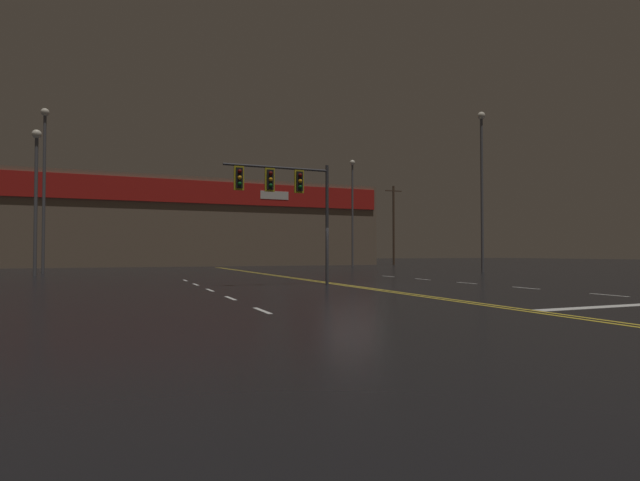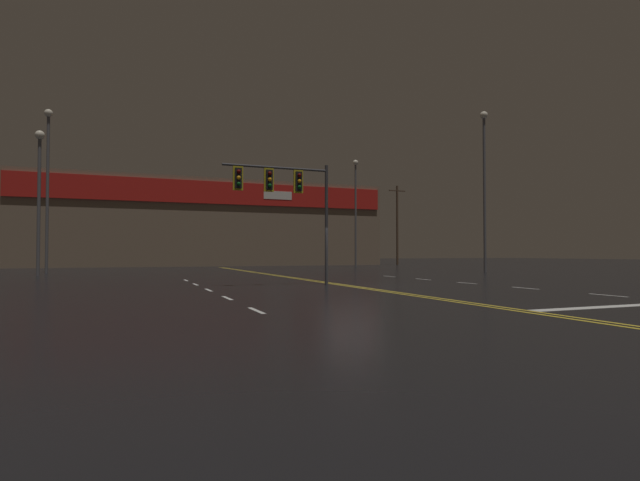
% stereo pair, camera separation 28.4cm
% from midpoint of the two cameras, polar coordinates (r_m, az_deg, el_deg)
% --- Properties ---
extents(ground_plane, '(200.00, 200.00, 0.00)m').
position_cam_midpoint_polar(ground_plane, '(20.97, 3.29, -5.24)').
color(ground_plane, black).
extents(road_markings, '(17.51, 60.00, 0.01)m').
position_cam_midpoint_polar(road_markings, '(19.72, 9.40, -5.45)').
color(road_markings, gold).
rests_on(road_markings, ground).
extents(traffic_signal_median, '(4.66, 0.36, 5.26)m').
position_cam_midpoint_polar(traffic_signal_median, '(21.33, -4.57, 5.90)').
color(traffic_signal_median, '#38383D').
rests_on(traffic_signal_median, ground).
extents(streetlight_near_right, '(0.56, 0.56, 11.43)m').
position_cam_midpoint_polar(streetlight_near_right, '(39.68, -29.16, 7.01)').
color(streetlight_near_right, '#59595E').
rests_on(streetlight_near_right, ground).
extents(streetlight_median_approach, '(0.56, 0.56, 11.84)m').
position_cam_midpoint_polar(streetlight_median_approach, '(38.88, 17.80, 7.39)').
color(streetlight_median_approach, '#59595E').
rests_on(streetlight_median_approach, ground).
extents(streetlight_far_left, '(0.56, 0.56, 11.14)m').
position_cam_midpoint_polar(streetlight_far_left, '(52.25, 3.57, 4.65)').
color(streetlight_far_left, '#59595E').
rests_on(streetlight_far_left, ground).
extents(streetlight_far_right, '(0.56, 0.56, 8.97)m').
position_cam_midpoint_polar(streetlight_far_right, '(35.35, -29.90, 5.85)').
color(streetlight_far_right, '#59595E').
rests_on(streetlight_far_right, ground).
extents(building_backdrop, '(39.34, 10.23, 9.40)m').
position_cam_midpoint_polar(building_backdrop, '(58.39, -13.34, 1.84)').
color(building_backdrop, '#7A6651').
rests_on(building_backdrop, ground).
extents(utility_pole_row, '(46.51, 0.26, 10.31)m').
position_cam_midpoint_polar(utility_pole_row, '(52.77, -13.82, 2.67)').
color(utility_pole_row, '#4C3828').
rests_on(utility_pole_row, ground).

